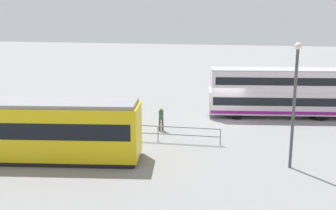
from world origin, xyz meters
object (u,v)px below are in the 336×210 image
object	(u,v)px
double_decker_bus	(279,92)
tram_yellow	(12,129)
pedestrian_near_railing	(161,117)
street_lamp	(295,96)
info_sign	(80,114)

from	to	relation	value
double_decker_bus	tram_yellow	distance (m)	20.02
pedestrian_near_railing	street_lamp	world-z (taller)	street_lamp
tram_yellow	street_lamp	bearing A→B (deg)	-172.83
tram_yellow	street_lamp	world-z (taller)	street_lamp
double_decker_bus	street_lamp	world-z (taller)	street_lamp
double_decker_bus	tram_yellow	xyz separation A→B (m)	(15.08, 13.17, -0.22)
tram_yellow	street_lamp	size ratio (longest dim) A/B	2.19
double_decker_bus	info_sign	world-z (taller)	double_decker_bus
double_decker_bus	info_sign	size ratio (longest dim) A/B	4.62
pedestrian_near_railing	street_lamp	distance (m)	10.29
double_decker_bus	pedestrian_near_railing	distance (m)	10.19
street_lamp	pedestrian_near_railing	bearing A→B (deg)	-32.56
info_sign	pedestrian_near_railing	bearing A→B (deg)	-146.83
tram_yellow	info_sign	xyz separation A→B (m)	(-2.18, -4.16, -0.06)
double_decker_bus	tram_yellow	world-z (taller)	double_decker_bus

